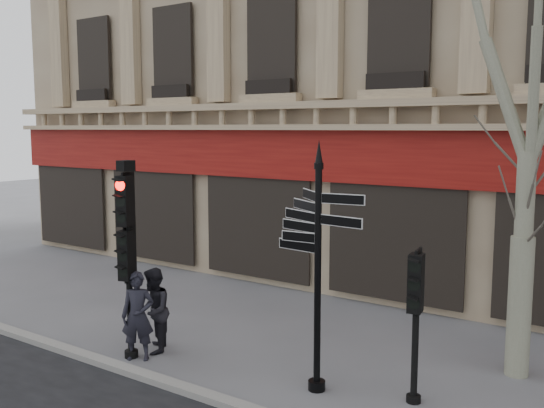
{
  "coord_description": "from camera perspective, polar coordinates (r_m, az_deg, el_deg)",
  "views": [
    {
      "loc": [
        5.64,
        -8.31,
        4.28
      ],
      "look_at": [
        -0.53,
        0.6,
        2.92
      ],
      "focal_mm": 40.0,
      "sensor_mm": 36.0,
      "label": 1
    }
  ],
  "objects": [
    {
      "name": "pedestrian_b",
      "position": [
        11.96,
        -11.12,
        -9.8
      ],
      "size": [
        0.98,
        1.01,
        1.64
      ],
      "primitive_type": "imported",
      "rotation": [
        0.0,
        0.0,
        -0.9
      ],
      "color": "black",
      "rests_on": "ground"
    },
    {
      "name": "ground",
      "position": [
        10.92,
        0.52,
        -15.92
      ],
      "size": [
        80.0,
        80.0,
        0.0
      ],
      "primitive_type": "plane",
      "color": "#57575C",
      "rests_on": "ground"
    },
    {
      "name": "traffic_signal_secondary",
      "position": [
        9.68,
        13.44,
        -8.73
      ],
      "size": [
        0.44,
        0.35,
        2.38
      ],
      "rotation": [
        0.0,
        0.0,
        0.17
      ],
      "color": "black",
      "rests_on": "ground"
    },
    {
      "name": "traffic_signal_main",
      "position": [
        11.41,
        -13.42,
        -2.83
      ],
      "size": [
        0.48,
        0.41,
        3.7
      ],
      "rotation": [
        0.0,
        0.0,
        0.32
      ],
      "color": "black",
      "rests_on": "ground"
    },
    {
      "name": "fingerpost",
      "position": [
        9.65,
        4.37,
        -1.95
      ],
      "size": [
        2.13,
        2.13,
        4.1
      ],
      "rotation": [
        0.0,
        0.0,
        -0.28
      ],
      "color": "black",
      "rests_on": "ground"
    },
    {
      "name": "pedestrian_a",
      "position": [
        11.65,
        -12.52,
        -10.25
      ],
      "size": [
        0.72,
        0.67,
        1.66
      ],
      "primitive_type": "imported",
      "rotation": [
        0.0,
        0.0,
        0.6
      ],
      "color": "black",
      "rests_on": "ground"
    },
    {
      "name": "kerb",
      "position": [
        9.87,
        -4.29,
        -18.17
      ],
      "size": [
        80.0,
        0.25,
        0.12
      ],
      "primitive_type": "cube",
      "color": "gray",
      "rests_on": "ground"
    }
  ]
}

